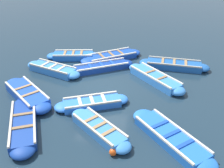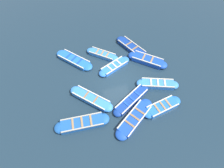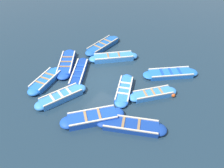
{
  "view_description": "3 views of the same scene",
  "coord_description": "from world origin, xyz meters",
  "px_view_note": "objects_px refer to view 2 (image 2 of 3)",
  "views": [
    {
      "loc": [
        11.02,
        2.17,
        6.43
      ],
      "look_at": [
        0.39,
        0.57,
        0.43
      ],
      "focal_mm": 42.0,
      "sensor_mm": 36.0,
      "label": 1
    },
    {
      "loc": [
        -8.04,
        3.02,
        11.75
      ],
      "look_at": [
        -0.27,
        0.7,
        0.44
      ],
      "focal_mm": 28.0,
      "sensor_mm": 36.0,
      "label": 2
    },
    {
      "loc": [
        7.01,
        -9.25,
        9.51
      ],
      "look_at": [
        0.9,
        -0.32,
        0.41
      ],
      "focal_mm": 35.0,
      "sensor_mm": 36.0,
      "label": 3
    }
  ],
  "objects_px": {
    "boat_tucked": "(132,100)",
    "boat_end_of_row": "(102,54)",
    "boat_outer_right": "(91,99)",
    "boat_mid_row": "(157,84)",
    "boat_outer_left": "(132,47)",
    "boat_drifting": "(162,107)",
    "boat_near_quay": "(74,60)",
    "boat_alongside": "(82,123)",
    "boat_stern_in": "(147,60)",
    "buoy_orange_near": "(93,48)",
    "boat_centre": "(135,118)",
    "boat_bow_out": "(114,66)"
  },
  "relations": [
    {
      "from": "buoy_orange_near",
      "to": "boat_outer_left",
      "type": "bearing_deg",
      "value": -104.67
    },
    {
      "from": "boat_bow_out",
      "to": "boat_mid_row",
      "type": "bearing_deg",
      "value": -135.79
    },
    {
      "from": "boat_drifting",
      "to": "boat_near_quay",
      "type": "relative_size",
      "value": 0.93
    },
    {
      "from": "boat_mid_row",
      "to": "boat_outer_left",
      "type": "distance_m",
      "value": 4.75
    },
    {
      "from": "boat_outer_right",
      "to": "boat_near_quay",
      "type": "distance_m",
      "value": 4.49
    },
    {
      "from": "boat_outer_left",
      "to": "boat_end_of_row",
      "type": "distance_m",
      "value": 2.95
    },
    {
      "from": "boat_alongside",
      "to": "boat_tucked",
      "type": "xyz_separation_m",
      "value": [
        0.82,
        -4.0,
        -0.02
      ]
    },
    {
      "from": "boat_alongside",
      "to": "boat_drifting",
      "type": "bearing_deg",
      "value": -94.17
    },
    {
      "from": "boat_centre",
      "to": "buoy_orange_near",
      "type": "distance_m",
      "value": 8.05
    },
    {
      "from": "boat_stern_in",
      "to": "boat_outer_left",
      "type": "distance_m",
      "value": 2.17
    },
    {
      "from": "boat_outer_left",
      "to": "boat_stern_in",
      "type": "bearing_deg",
      "value": -159.22
    },
    {
      "from": "boat_mid_row",
      "to": "buoy_orange_near",
      "type": "height_order",
      "value": "boat_mid_row"
    },
    {
      "from": "boat_mid_row",
      "to": "buoy_orange_near",
      "type": "xyz_separation_m",
      "value": [
        5.68,
        4.13,
        -0.06
      ]
    },
    {
      "from": "boat_tucked",
      "to": "boat_drifting",
      "type": "bearing_deg",
      "value": -122.67
    },
    {
      "from": "boat_mid_row",
      "to": "boat_near_quay",
      "type": "bearing_deg",
      "value": 52.55
    },
    {
      "from": "boat_near_quay",
      "to": "boat_mid_row",
      "type": "bearing_deg",
      "value": -127.45
    },
    {
      "from": "boat_stern_in",
      "to": "boat_drifting",
      "type": "height_order",
      "value": "boat_stern_in"
    },
    {
      "from": "boat_stern_in",
      "to": "boat_outer_left",
      "type": "xyz_separation_m",
      "value": [
        2.03,
        0.77,
        -0.04
      ]
    },
    {
      "from": "boat_end_of_row",
      "to": "boat_mid_row",
      "type": "bearing_deg",
      "value": -143.06
    },
    {
      "from": "boat_outer_right",
      "to": "boat_bow_out",
      "type": "bearing_deg",
      "value": -45.39
    },
    {
      "from": "boat_alongside",
      "to": "boat_outer_left",
      "type": "height_order",
      "value": "boat_alongside"
    },
    {
      "from": "boat_alongside",
      "to": "boat_mid_row",
      "type": "relative_size",
      "value": 1.14
    },
    {
      "from": "buoy_orange_near",
      "to": "boat_end_of_row",
      "type": "bearing_deg",
      "value": -147.97
    },
    {
      "from": "boat_tucked",
      "to": "boat_end_of_row",
      "type": "distance_m",
      "value": 5.42
    },
    {
      "from": "boat_end_of_row",
      "to": "boat_centre",
      "type": "height_order",
      "value": "boat_end_of_row"
    },
    {
      "from": "boat_outer_left",
      "to": "buoy_orange_near",
      "type": "relative_size",
      "value": 15.0
    },
    {
      "from": "boat_mid_row",
      "to": "boat_centre",
      "type": "distance_m",
      "value": 3.66
    },
    {
      "from": "boat_drifting",
      "to": "boat_mid_row",
      "type": "relative_size",
      "value": 0.95
    },
    {
      "from": "boat_alongside",
      "to": "boat_bow_out",
      "type": "distance_m",
      "value": 5.81
    },
    {
      "from": "boat_mid_row",
      "to": "boat_end_of_row",
      "type": "relative_size",
      "value": 1.21
    },
    {
      "from": "boat_stern_in",
      "to": "boat_centre",
      "type": "height_order",
      "value": "boat_stern_in"
    },
    {
      "from": "boat_stern_in",
      "to": "boat_tucked",
      "type": "distance_m",
      "value": 4.44
    },
    {
      "from": "boat_near_quay",
      "to": "buoy_orange_near",
      "type": "height_order",
      "value": "boat_near_quay"
    },
    {
      "from": "boat_stern_in",
      "to": "boat_outer_left",
      "type": "height_order",
      "value": "boat_stern_in"
    },
    {
      "from": "boat_outer_right",
      "to": "boat_mid_row",
      "type": "height_order",
      "value": "boat_outer_right"
    },
    {
      "from": "boat_bow_out",
      "to": "boat_end_of_row",
      "type": "distance_m",
      "value": 1.84
    },
    {
      "from": "boat_alongside",
      "to": "boat_outer_left",
      "type": "bearing_deg",
      "value": -43.72
    },
    {
      "from": "boat_near_quay",
      "to": "boat_mid_row",
      "type": "height_order",
      "value": "boat_mid_row"
    },
    {
      "from": "boat_outer_right",
      "to": "boat_end_of_row",
      "type": "bearing_deg",
      "value": -24.99
    },
    {
      "from": "boat_drifting",
      "to": "boat_centre",
      "type": "bearing_deg",
      "value": 96.44
    },
    {
      "from": "boat_end_of_row",
      "to": "boat_centre",
      "type": "xyz_separation_m",
      "value": [
        -6.86,
        -0.59,
        -0.0
      ]
    },
    {
      "from": "boat_outer_right",
      "to": "boat_mid_row",
      "type": "distance_m",
      "value": 5.5
    },
    {
      "from": "boat_drifting",
      "to": "boat_mid_row",
      "type": "height_order",
      "value": "boat_mid_row"
    },
    {
      "from": "boat_tucked",
      "to": "boat_outer_left",
      "type": "distance_m",
      "value": 5.84
    },
    {
      "from": "boat_bow_out",
      "to": "boat_centre",
      "type": "bearing_deg",
      "value": 179.22
    },
    {
      "from": "boat_end_of_row",
      "to": "boat_drifting",
      "type": "bearing_deg",
      "value": -156.39
    },
    {
      "from": "boat_tucked",
      "to": "buoy_orange_near",
      "type": "distance_m",
      "value": 6.63
    },
    {
      "from": "boat_tucked",
      "to": "buoy_orange_near",
      "type": "bearing_deg",
      "value": 13.97
    },
    {
      "from": "boat_alongside",
      "to": "boat_stern_in",
      "type": "height_order",
      "value": "boat_stern_in"
    },
    {
      "from": "boat_alongside",
      "to": "boat_drifting",
      "type": "height_order",
      "value": "boat_drifting"
    }
  ]
}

